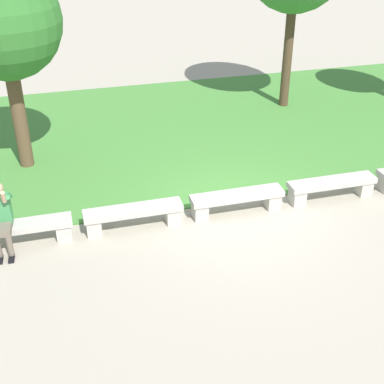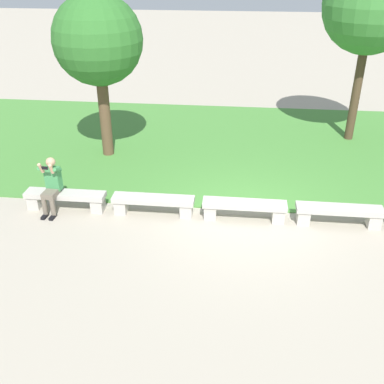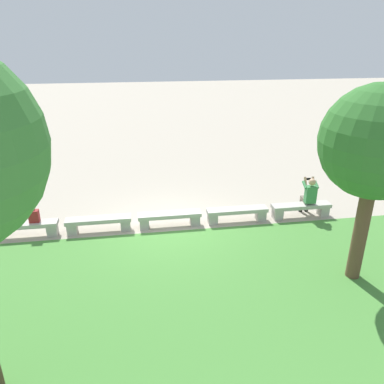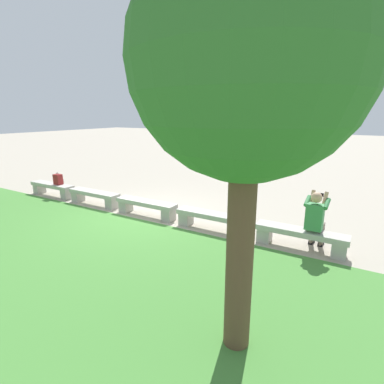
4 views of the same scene
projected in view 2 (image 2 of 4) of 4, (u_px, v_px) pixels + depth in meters
name	position (u px, v px, depth m)	size (l,w,h in m)	color
ground_plane	(244.00, 219.00, 10.45)	(80.00, 80.00, 0.00)	#A89E8C
grass_strip	(245.00, 146.00, 14.27)	(22.42, 8.00, 0.03)	#478438
bench_main	(66.00, 198.00, 10.71)	(1.92, 0.40, 0.45)	#B7B2A8
bench_near	(153.00, 203.00, 10.51)	(1.92, 0.40, 0.45)	#B7B2A8
bench_mid	(244.00, 208.00, 10.31)	(1.92, 0.40, 0.45)	#B7B2A8
bench_far	(339.00, 213.00, 10.11)	(1.92, 0.40, 0.45)	#B7B2A8
person_photographer	(51.00, 183.00, 10.46)	(0.49, 0.74, 1.32)	black
tree_behind_wall	(372.00, 6.00, 12.87)	(2.80, 2.80, 5.53)	#4C3826
tree_left_background	(98.00, 41.00, 12.13)	(2.46, 2.46, 4.61)	brown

